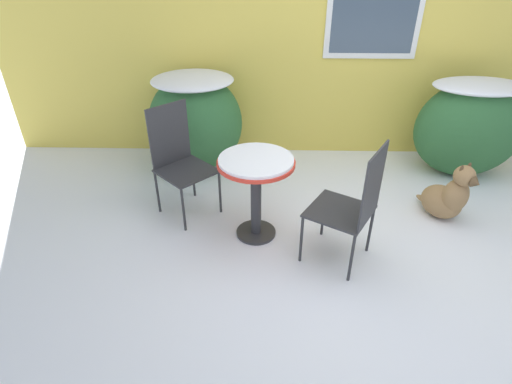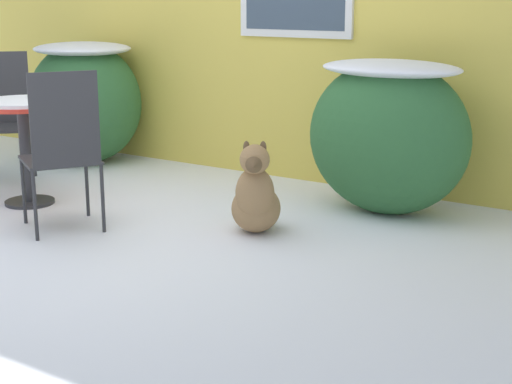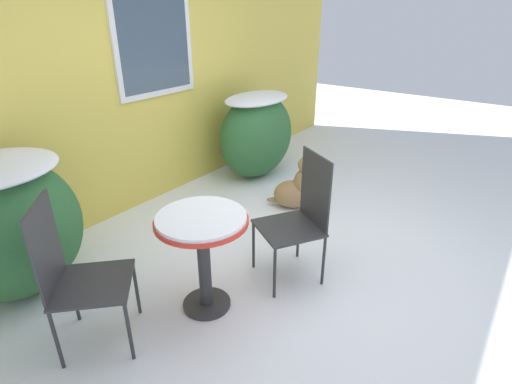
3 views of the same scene
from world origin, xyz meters
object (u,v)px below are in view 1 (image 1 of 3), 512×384
Objects in this scene: dog at (447,197)px; patio_chair_far_side at (353,204)px; patio_table at (256,177)px; patio_chair_near_table at (179,158)px.

patio_chair_far_side is at bearing -178.48° from dog.
patio_chair_far_side is 1.69× the size of dog.
patio_chair_far_side is at bearing -24.27° from patio_table.
patio_chair_near_table is at bearing 151.05° from patio_table.
patio_table is 1.24× the size of dog.
patio_table reaches higher than dog.
patio_table is 1.87m from dog.
dog is at bearing 152.87° from patio_chair_far_side.
patio_chair_near_table is 1.00× the size of patio_chair_far_side.
patio_chair_near_table is 1.67m from patio_chair_far_side.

